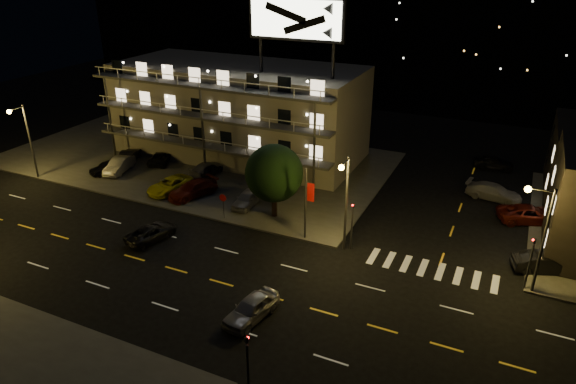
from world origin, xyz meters
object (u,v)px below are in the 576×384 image
at_px(side_car_0, 544,263).
at_px(road_car_east, 251,308).
at_px(lot_car_2, 170,185).
at_px(road_car_west, 151,233).
at_px(tree, 274,175).
at_px(lot_car_7, 207,168).
at_px(lot_car_4, 247,198).

bearing_deg(side_car_0, road_car_east, 110.23).
xyz_separation_m(lot_car_2, road_car_west, (4.26, -8.24, -0.20)).
xyz_separation_m(lot_car_2, side_car_0, (34.03, 0.24, -0.08)).
bearing_deg(lot_car_2, side_car_0, 11.48).
xyz_separation_m(tree, lot_car_2, (-11.74, 0.27, -3.31)).
bearing_deg(road_car_west, side_car_0, -152.40).
height_order(lot_car_2, side_car_0, lot_car_2).
bearing_deg(lot_car_7, tree, 158.13).
xyz_separation_m(tree, road_car_east, (5.04, -13.48, -3.39)).
bearing_deg(road_car_west, lot_car_2, -50.95).
bearing_deg(tree, road_car_east, -69.52).
height_order(tree, lot_car_4, tree).
xyz_separation_m(lot_car_2, road_car_east, (16.77, -13.75, -0.08)).
relative_size(lot_car_4, road_car_west, 0.92).
xyz_separation_m(side_car_0, road_car_west, (-29.77, -8.48, -0.12)).
relative_size(lot_car_2, road_car_west, 1.09).
bearing_deg(lot_car_2, tree, 9.77).
distance_m(side_car_0, road_car_east, 22.22).
bearing_deg(tree, lot_car_2, 178.69).
height_order(lot_car_4, road_car_east, lot_car_4).
bearing_deg(lot_car_2, lot_car_7, 91.15).
bearing_deg(side_car_0, lot_car_7, 62.44).
distance_m(lot_car_7, side_car_0, 33.49).
xyz_separation_m(side_car_0, road_car_east, (-17.26, -13.99, 0.01)).
relative_size(road_car_east, road_car_west, 0.98).
distance_m(tree, lot_car_7, 12.62).
xyz_separation_m(lot_car_4, side_car_0, (25.49, -0.27, -0.11)).
relative_size(lot_car_4, side_car_0, 0.91).
xyz_separation_m(tree, road_car_west, (-7.48, -7.97, -3.52)).
bearing_deg(lot_car_7, road_car_east, 135.25).
height_order(lot_car_4, road_car_west, lot_car_4).
xyz_separation_m(tree, lot_car_7, (-10.80, 5.61, -3.31)).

